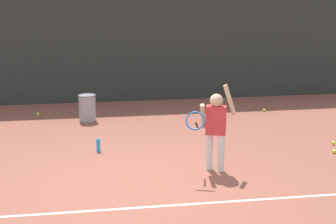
{
  "coord_description": "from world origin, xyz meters",
  "views": [
    {
      "loc": [
        -0.54,
        -6.76,
        2.74
      ],
      "look_at": [
        0.67,
        0.78,
        0.85
      ],
      "focal_mm": 53.67,
      "sensor_mm": 36.0,
      "label": 1
    }
  ],
  "objects_px": {
    "water_bottle": "(98,145)",
    "tennis_ball_2": "(38,114)",
    "ball_hopper": "(87,107)",
    "tennis_ball_5": "(264,110)",
    "tennis_ball_3": "(334,151)",
    "tennis_ball_0": "(333,143)",
    "tennis_player": "(215,125)"
  },
  "relations": [
    {
      "from": "tennis_player",
      "to": "tennis_ball_0",
      "type": "xyz_separation_m",
      "value": [
        2.44,
        0.93,
        -0.69
      ]
    },
    {
      "from": "tennis_ball_2",
      "to": "tennis_ball_5",
      "type": "relative_size",
      "value": 1.0
    },
    {
      "from": "tennis_ball_0",
      "to": "tennis_ball_5",
      "type": "bearing_deg",
      "value": 98.07
    },
    {
      "from": "tennis_ball_2",
      "to": "tennis_ball_3",
      "type": "bearing_deg",
      "value": -33.79
    },
    {
      "from": "water_bottle",
      "to": "tennis_ball_2",
      "type": "xyz_separation_m",
      "value": [
        -1.27,
        2.75,
        -0.08
      ]
    },
    {
      "from": "tennis_player",
      "to": "tennis_ball_3",
      "type": "xyz_separation_m",
      "value": [
        2.23,
        0.48,
        -0.69
      ]
    },
    {
      "from": "ball_hopper",
      "to": "water_bottle",
      "type": "relative_size",
      "value": 2.55
    },
    {
      "from": "ball_hopper",
      "to": "tennis_ball_5",
      "type": "relative_size",
      "value": 8.52
    },
    {
      "from": "tennis_ball_0",
      "to": "tennis_ball_5",
      "type": "height_order",
      "value": "same"
    },
    {
      "from": "tennis_ball_3",
      "to": "tennis_ball_5",
      "type": "xyz_separation_m",
      "value": [
        -0.16,
        3.05,
        0.0
      ]
    },
    {
      "from": "water_bottle",
      "to": "tennis_ball_2",
      "type": "bearing_deg",
      "value": 114.7
    },
    {
      "from": "tennis_player",
      "to": "tennis_ball_0",
      "type": "height_order",
      "value": "tennis_player"
    },
    {
      "from": "water_bottle",
      "to": "tennis_ball_2",
      "type": "height_order",
      "value": "water_bottle"
    },
    {
      "from": "water_bottle",
      "to": "tennis_ball_2",
      "type": "relative_size",
      "value": 3.33
    },
    {
      "from": "ball_hopper",
      "to": "tennis_ball_2",
      "type": "distance_m",
      "value": 1.29
    },
    {
      "from": "water_bottle",
      "to": "tennis_ball_0",
      "type": "xyz_separation_m",
      "value": [
        4.18,
        -0.3,
        -0.08
      ]
    },
    {
      "from": "tennis_ball_0",
      "to": "tennis_ball_2",
      "type": "distance_m",
      "value": 6.24
    },
    {
      "from": "tennis_ball_2",
      "to": "water_bottle",
      "type": "bearing_deg",
      "value": -65.3
    },
    {
      "from": "tennis_ball_5",
      "to": "tennis_player",
      "type": "bearing_deg",
      "value": -120.36
    },
    {
      "from": "tennis_player",
      "to": "water_bottle",
      "type": "distance_m",
      "value": 2.22
    },
    {
      "from": "tennis_player",
      "to": "tennis_ball_2",
      "type": "xyz_separation_m",
      "value": [
        -3.01,
        3.98,
        -0.69
      ]
    },
    {
      "from": "tennis_ball_0",
      "to": "ball_hopper",
      "type": "bearing_deg",
      "value": 150.9
    },
    {
      "from": "water_bottle",
      "to": "tennis_ball_0",
      "type": "distance_m",
      "value": 4.19
    },
    {
      "from": "ball_hopper",
      "to": "water_bottle",
      "type": "bearing_deg",
      "value": -85.33
    },
    {
      "from": "ball_hopper",
      "to": "tennis_ball_0",
      "type": "distance_m",
      "value": 4.99
    },
    {
      "from": "water_bottle",
      "to": "tennis_ball_3",
      "type": "height_order",
      "value": "water_bottle"
    },
    {
      "from": "tennis_player",
      "to": "ball_hopper",
      "type": "height_order",
      "value": "tennis_player"
    },
    {
      "from": "ball_hopper",
      "to": "water_bottle",
      "type": "distance_m",
      "value": 2.13
    },
    {
      "from": "tennis_ball_3",
      "to": "tennis_player",
      "type": "bearing_deg",
      "value": -167.75
    },
    {
      "from": "tennis_player",
      "to": "tennis_ball_3",
      "type": "relative_size",
      "value": 20.46
    },
    {
      "from": "ball_hopper",
      "to": "tennis_ball_5",
      "type": "bearing_deg",
      "value": 2.56
    },
    {
      "from": "ball_hopper",
      "to": "tennis_ball_0",
      "type": "bearing_deg",
      "value": -29.1
    }
  ]
}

